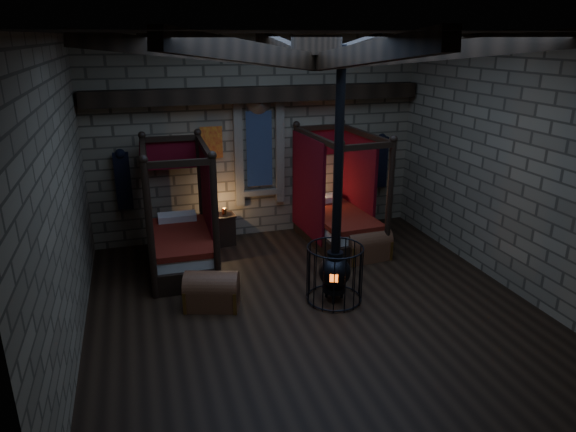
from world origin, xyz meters
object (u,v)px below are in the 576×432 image
object	(u,v)px
bed_right	(337,216)
trunk_left	(212,291)
stove	(335,267)
bed_left	(180,238)
trunk_right	(366,245)

from	to	relation	value
bed_right	trunk_left	xyz separation A→B (m)	(-2.95, -2.01, -0.30)
bed_right	stove	size ratio (longest dim) A/B	0.58
bed_left	stove	distance (m)	3.09
trunk_left	bed_right	bearing A→B (deg)	52.22
bed_left	stove	world-z (taller)	stove
trunk_left	trunk_right	xyz separation A→B (m)	(3.19, 1.04, 0.02)
stove	bed_left	bearing A→B (deg)	162.06
bed_left	bed_right	world-z (taller)	bed_right
bed_left	trunk_right	bearing A→B (deg)	-9.97
stove	trunk_left	bearing A→B (deg)	-165.76
bed_right	trunk_left	distance (m)	3.58
trunk_left	stove	distance (m)	2.03
trunk_left	trunk_right	distance (m)	3.35
bed_right	trunk_left	size ratio (longest dim) A/B	2.40
trunk_right	stove	world-z (taller)	stove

